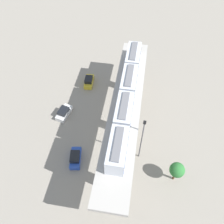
% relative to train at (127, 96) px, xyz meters
% --- Properties ---
extents(ground_plane, '(120.00, 120.00, 0.00)m').
position_rel_train_xyz_m(ground_plane, '(0.00, 0.68, -9.65)').
color(ground_plane, gray).
extents(viaduct, '(5.20, 35.80, 8.12)m').
position_rel_train_xyz_m(viaduct, '(0.00, 0.68, -3.34)').
color(viaduct, '#B7B2AA').
rests_on(viaduct, ground).
extents(train, '(2.64, 27.45, 3.24)m').
position_rel_train_xyz_m(train, '(0.00, 0.00, 0.00)').
color(train, silver).
rests_on(train, viaduct).
extents(parked_car_yellow, '(2.11, 4.32, 1.76)m').
position_rel_train_xyz_m(parked_car_yellow, '(9.83, -11.52, -8.91)').
color(parked_car_yellow, yellow).
rests_on(parked_car_yellow, ground).
extents(parked_car_blue, '(2.46, 4.44, 1.76)m').
position_rel_train_xyz_m(parked_car_blue, '(7.82, 8.23, -8.91)').
color(parked_car_blue, '#284CB7').
rests_on(parked_car_blue, ground).
extents(parked_car_white, '(2.72, 4.50, 1.76)m').
position_rel_train_xyz_m(parked_car_white, '(12.87, -1.53, -8.91)').
color(parked_car_white, white).
rests_on(parked_car_white, ground).
extents(tree_near_viaduct, '(2.52, 2.52, 4.60)m').
position_rel_train_xyz_m(tree_near_viaduct, '(-9.66, 8.99, -6.35)').
color(tree_near_viaduct, brown).
rests_on(tree_near_viaduct, ground).
extents(signal_post, '(0.44, 0.28, 10.72)m').
position_rel_train_xyz_m(signal_post, '(-3.40, 5.62, -3.76)').
color(signal_post, '#4C4C51').
rests_on(signal_post, ground).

